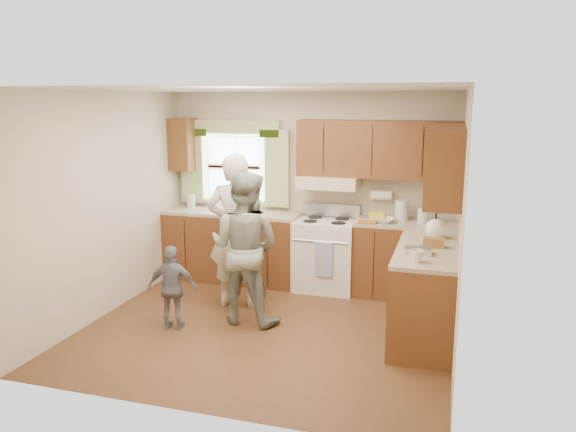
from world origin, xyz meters
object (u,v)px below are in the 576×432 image
(stove, at_px, (326,253))
(woman_right, at_px, (245,248))
(child, at_px, (173,288))
(woman_left, at_px, (236,231))

(stove, relative_size, woman_right, 0.64)
(stove, distance_m, child, 2.15)
(stove, xyz_separation_m, woman_right, (-0.60, -1.31, 0.37))
(stove, bearing_deg, child, -125.87)
(stove, relative_size, woman_left, 0.59)
(woman_left, height_order, woman_right, woman_left)
(woman_left, relative_size, woman_right, 1.09)
(woman_right, xyz_separation_m, child, (-0.66, -0.43, -0.38))
(stove, height_order, child, stove)
(child, bearing_deg, woman_left, -124.45)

